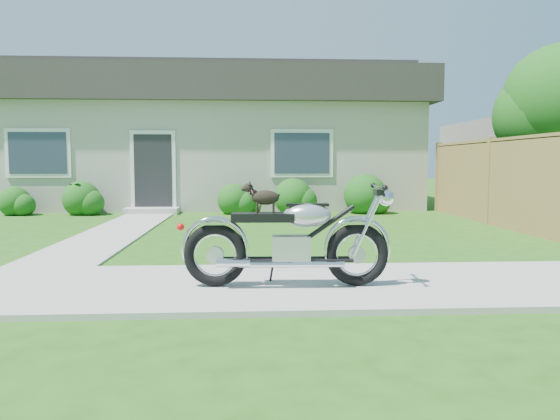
{
  "coord_description": "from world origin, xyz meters",
  "views": [
    {
      "loc": [
        1.05,
        -5.84,
        1.34
      ],
      "look_at": [
        1.44,
        1.0,
        0.75
      ],
      "focal_mm": 35.0,
      "sensor_mm": 36.0,
      "label": 1
    }
  ],
  "objects_px": {
    "fence": "(490,181)",
    "motorcycle_with_dog": "(291,240)",
    "potted_plant_left": "(80,199)",
    "house": "(216,137)",
    "potted_plant_right": "(255,201)"
  },
  "relations": [
    {
      "from": "fence",
      "to": "motorcycle_with_dog",
      "type": "height_order",
      "value": "fence"
    },
    {
      "from": "house",
      "to": "potted_plant_right",
      "type": "height_order",
      "value": "house"
    },
    {
      "from": "house",
      "to": "fence",
      "type": "bearing_deg",
      "value": -44.74
    },
    {
      "from": "potted_plant_right",
      "to": "fence",
      "type": "bearing_deg",
      "value": -28.84
    },
    {
      "from": "fence",
      "to": "motorcycle_with_dog",
      "type": "distance_m",
      "value": 7.63
    },
    {
      "from": "fence",
      "to": "motorcycle_with_dog",
      "type": "xyz_separation_m",
      "value": [
        -4.81,
        -5.91,
        -0.41
      ]
    },
    {
      "from": "potted_plant_left",
      "to": "potted_plant_right",
      "type": "distance_m",
      "value": 4.54
    },
    {
      "from": "potted_plant_right",
      "to": "motorcycle_with_dog",
      "type": "xyz_separation_m",
      "value": [
        0.28,
        -8.71,
        0.2
      ]
    },
    {
      "from": "house",
      "to": "fence",
      "type": "relative_size",
      "value": 1.9
    },
    {
      "from": "potted_plant_left",
      "to": "potted_plant_right",
      "type": "xyz_separation_m",
      "value": [
        4.54,
        0.0,
        -0.09
      ]
    },
    {
      "from": "potted_plant_right",
      "to": "potted_plant_left",
      "type": "bearing_deg",
      "value": 180.0
    },
    {
      "from": "potted_plant_left",
      "to": "fence",
      "type": "bearing_deg",
      "value": -16.22
    },
    {
      "from": "potted_plant_left",
      "to": "motorcycle_with_dog",
      "type": "relative_size",
      "value": 0.38
    },
    {
      "from": "potted_plant_left",
      "to": "potted_plant_right",
      "type": "relative_size",
      "value": 1.26
    },
    {
      "from": "potted_plant_left",
      "to": "potted_plant_right",
      "type": "height_order",
      "value": "potted_plant_left"
    }
  ]
}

